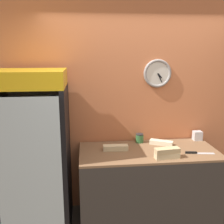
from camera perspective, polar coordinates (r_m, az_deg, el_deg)
wall_back at (r=3.41m, az=6.54°, el=1.12°), size 5.20×0.09×2.70m
prep_counter at (r=3.35m, az=7.70°, el=-15.58°), size 1.63×0.73×0.91m
beverage_cooler at (r=3.13m, az=-16.34°, el=-6.74°), size 0.75×0.72×1.87m
sandwich_stack_bottom at (r=2.96m, az=11.88°, el=-9.28°), size 0.28×0.12×0.06m
sandwich_stack_middle at (r=2.94m, az=11.94°, el=-8.23°), size 0.28×0.12×0.06m
sandwich_flat_left at (r=3.35m, az=10.67°, el=-6.57°), size 0.29×0.21×0.05m
sandwich_flat_right at (r=3.12m, az=0.77°, el=-7.76°), size 0.30×0.10×0.06m
chefs_knife at (r=3.18m, az=17.76°, el=-8.46°), size 0.33×0.08×0.02m
condiment_jar at (r=3.39m, az=6.02°, el=-5.67°), size 0.10×0.10×0.11m
napkin_dispenser at (r=3.63m, az=18.09°, el=-4.91°), size 0.11×0.09×0.12m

